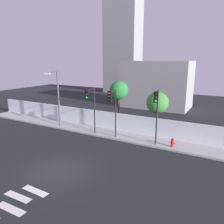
{
  "coord_description": "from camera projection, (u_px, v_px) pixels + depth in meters",
  "views": [
    {
      "loc": [
        9.81,
        -9.98,
        7.34
      ],
      "look_at": [
        0.6,
        6.5,
        2.83
      ],
      "focal_mm": 35.0,
      "sensor_mm": 36.0,
      "label": 1
    }
  ],
  "objects": [
    {
      "name": "ground_plane",
      "position": [
        58.0,
        171.0,
        14.83
      ],
      "size": [
        80.0,
        80.0,
        0.0
      ],
      "primitive_type": "plane",
      "color": "black"
    },
    {
      "name": "sidewalk",
      "position": [
        115.0,
        135.0,
        21.77
      ],
      "size": [
        36.0,
        2.4,
        0.15
      ],
      "primitive_type": "cube",
      "color": "#A2A2A2",
      "rests_on": "ground"
    },
    {
      "name": "perimeter_wall",
      "position": [
        121.0,
        122.0,
        22.64
      ],
      "size": [
        36.0,
        0.18,
        1.8
      ],
      "primitive_type": "cube",
      "color": "silver",
      "rests_on": "sidewalk"
    },
    {
      "name": "crosswalk_marking",
      "position": [
        3.0,
        205.0,
        11.35
      ],
      "size": [
        3.61,
        3.9,
        0.01
      ],
      "color": "silver",
      "rests_on": "ground"
    },
    {
      "name": "traffic_light_left",
      "position": [
        156.0,
        107.0,
        17.77
      ],
      "size": [
        0.42,
        1.34,
        4.79
      ],
      "color": "black",
      "rests_on": "sidewalk"
    },
    {
      "name": "traffic_light_center",
      "position": [
        91.0,
        101.0,
        20.66
      ],
      "size": [
        0.4,
        1.67,
        4.59
      ],
      "color": "black",
      "rests_on": "sidewalk"
    },
    {
      "name": "traffic_light_right",
      "position": [
        112.0,
        104.0,
        19.89
      ],
      "size": [
        0.38,
        1.12,
        4.5
      ],
      "color": "black",
      "rests_on": "sidewalk"
    },
    {
      "name": "street_lamp_curbside",
      "position": [
        57.0,
        94.0,
        23.44
      ],
      "size": [
        0.92,
        2.22,
        6.05
      ],
      "color": "#4C4C51",
      "rests_on": "sidewalk"
    },
    {
      "name": "fire_hydrant",
      "position": [
        173.0,
        142.0,
        18.47
      ],
      "size": [
        0.44,
        0.26,
        0.76
      ],
      "color": "red",
      "rests_on": "sidewalk"
    },
    {
      "name": "roadside_tree_leftmost",
      "position": [
        119.0,
        91.0,
        23.61
      ],
      "size": [
        2.03,
        2.03,
        5.15
      ],
      "color": "brown",
      "rests_on": "ground"
    },
    {
      "name": "roadside_tree_midleft",
      "position": [
        157.0,
        103.0,
        21.77
      ],
      "size": [
        2.21,
        2.21,
        4.3
      ],
      "color": "brown",
      "rests_on": "ground"
    },
    {
      "name": "low_building_distant",
      "position": [
        157.0,
        84.0,
        34.29
      ],
      "size": [
        10.11,
        6.0,
        7.21
      ],
      "primitive_type": "cube",
      "color": "#999999",
      "rests_on": "ground"
    },
    {
      "name": "tower_on_skyline",
      "position": [
        123.0,
        36.0,
        48.15
      ],
      "size": [
        7.54,
        5.0,
        24.86
      ],
      "primitive_type": "cube",
      "color": "gray",
      "rests_on": "ground"
    }
  ]
}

